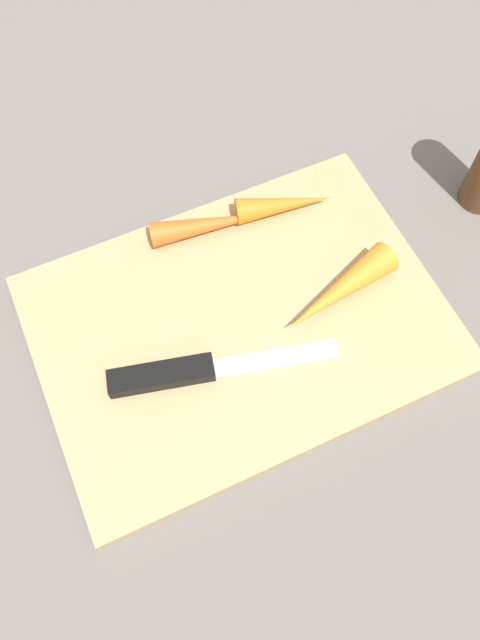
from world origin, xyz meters
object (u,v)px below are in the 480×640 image
carrot_medium (212,224)px  carrot_longest (339,291)px  cutting_board (240,323)px  knife (177,373)px  carrot_shortest (284,205)px

carrot_medium → carrot_longest: bearing=-45.7°
cutting_board → knife: knife is taller
cutting_board → carrot_medium: carrot_medium is taller
knife → carrot_medium: carrot_medium is taller
carrot_medium → carrot_shortest: 0.07m
cutting_board → carrot_shortest: 0.13m
cutting_board → carrot_longest: carrot_longest is taller
carrot_shortest → cutting_board: bearing=-120.4°
knife → cutting_board: bearing=34.2°
knife → carrot_shortest: size_ratio=2.11×
knife → carrot_longest: 0.16m
carrot_medium → carrot_longest: 0.14m
knife → carrot_shortest: carrot_shortest is taller
cutting_board → carrot_longest: (0.09, -0.02, 0.02)m
carrot_medium → carrot_longest: size_ratio=0.99×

